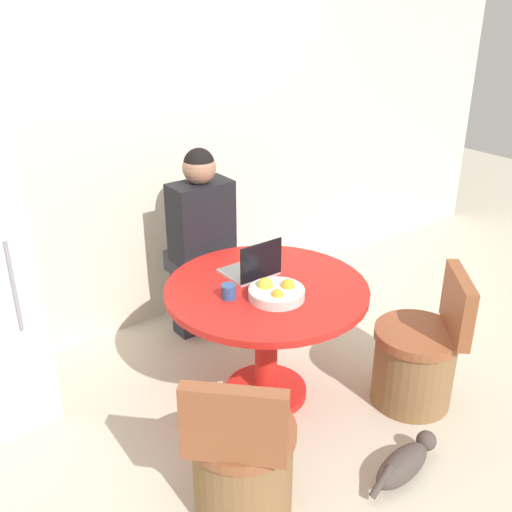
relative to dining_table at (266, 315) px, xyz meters
name	(u,v)px	position (x,y,z in m)	size (l,w,h in m)	color
ground_plane	(285,412)	(-0.01, -0.20, -0.56)	(12.00, 12.00, 0.00)	beige
wall_back	(152,143)	(-0.01, 1.25, 0.74)	(7.00, 0.06, 2.60)	beige
dining_table	(266,315)	(0.00, 0.00, 0.00)	(1.15, 1.15, 0.74)	red
chair_near_right_corner	(417,360)	(0.68, -0.57, -0.27)	(0.57, 0.57, 0.84)	brown
chair_near_left_corner	(242,464)	(-0.62, -0.63, -0.27)	(0.57, 0.57, 0.84)	brown
person_seated	(199,238)	(0.05, 0.80, 0.20)	(0.40, 0.37, 1.36)	#2D2D38
laptop	(252,268)	(0.02, 0.16, 0.23)	(0.28, 0.25, 0.23)	#B7B7BC
fruit_bowl	(276,292)	(-0.04, -0.14, 0.22)	(0.30, 0.30, 0.10)	beige
coffee_cup	(229,292)	(-0.25, 0.01, 0.22)	(0.08, 0.08, 0.08)	#2D4C84
cat	(404,463)	(0.16, -0.94, -0.48)	(0.53, 0.19, 0.16)	#473D38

